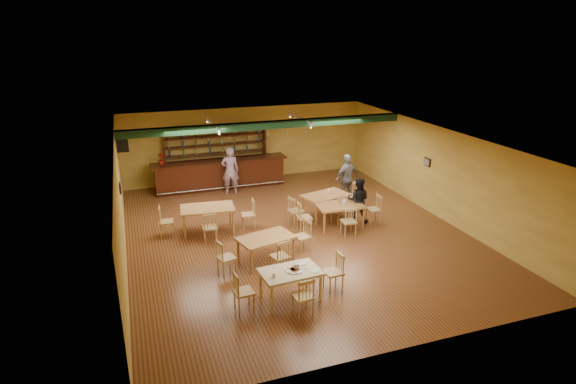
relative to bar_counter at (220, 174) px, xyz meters
name	(u,v)px	position (x,y,z in m)	size (l,w,h in m)	color
floor	(295,233)	(1.30, -5.15, -0.56)	(12.00, 12.00, 0.00)	#5F2E1B
ceiling_beam	(268,125)	(1.30, -2.35, 2.31)	(10.00, 0.30, 0.25)	black
track_rail_left	(213,123)	(-0.50, -1.75, 2.38)	(0.05, 2.50, 0.05)	silver
track_rail_right	(300,118)	(2.70, -1.75, 2.38)	(0.05, 2.50, 0.05)	silver
ac_unit	(122,141)	(-3.50, -0.95, 1.79)	(0.34, 0.70, 0.48)	silver
picture_left	(120,188)	(-3.67, -4.15, 1.14)	(0.04, 0.34, 0.28)	black
picture_right	(427,162)	(6.27, -4.65, 1.14)	(0.04, 0.34, 0.28)	black
bar_counter	(220,174)	(0.00, 0.00, 0.00)	(5.32, 0.85, 1.13)	#38170B
back_bar_hutch	(216,156)	(0.00, 0.63, 0.57)	(4.12, 0.40, 2.28)	#38170B
poinsettia	(161,160)	(-2.21, 0.00, 0.78)	(0.25, 0.25, 0.44)	maroon
dining_table_a	(208,219)	(-1.22, -4.17, -0.16)	(1.62, 0.97, 0.81)	olive
dining_table_b	(325,205)	(2.74, -4.16, -0.18)	(1.53, 0.92, 0.76)	olive
dining_table_c	(266,249)	(-0.10, -6.71, -0.20)	(1.47, 0.88, 0.74)	olive
dining_table_d	(340,216)	(2.81, -5.14, -0.20)	(1.48, 0.89, 0.74)	olive
near_table	(290,285)	(-0.10, -8.68, -0.20)	(1.37, 0.88, 0.73)	tan
pizza_tray	(294,270)	(0.00, -8.68, 0.18)	(0.40, 0.40, 0.01)	silver
parmesan_shaker	(274,275)	(-0.54, -8.83, 0.22)	(0.07, 0.07, 0.11)	#EAE5C6
napkin_stack	(301,264)	(0.24, -8.49, 0.18)	(0.20, 0.15, 0.03)	white
pizza_server	(300,268)	(0.15, -8.63, 0.19)	(0.32, 0.09, 0.00)	silver
side_plate	(315,271)	(0.44, -8.88, 0.17)	(0.22, 0.22, 0.01)	white
patron_bar	(230,171)	(0.24, -0.83, 0.35)	(0.66, 0.44, 1.82)	#874698
patron_right_a	(358,200)	(3.54, -4.96, 0.19)	(0.73, 0.57, 1.50)	black
patron_right_b	(347,179)	(4.01, -3.14, 0.33)	(1.05, 0.44, 1.79)	gray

